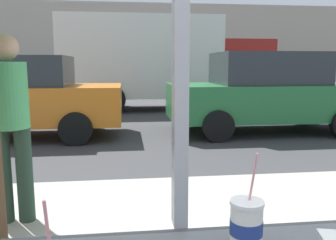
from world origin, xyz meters
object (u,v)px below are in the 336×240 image
object	(u,v)px
soda_cup_left	(246,226)
pedestrian	(10,117)
parked_car_green	(266,92)
parked_car_orange	(12,96)
box_truck	(161,60)

from	to	relation	value
soda_cup_left	pedestrian	size ratio (longest dim) A/B	0.20
parked_car_green	pedestrian	world-z (taller)	parked_car_green
parked_car_green	soda_cup_left	bearing A→B (deg)	-112.83
parked_car_orange	pedestrian	world-z (taller)	pedestrian
box_truck	pedestrian	distance (m)	9.27
parked_car_green	box_truck	size ratio (longest dim) A/B	0.63
box_truck	pedestrian	bearing A→B (deg)	-103.70
parked_car_green	box_truck	xyz separation A→B (m)	(-1.95, 4.46, 0.76)
box_truck	parked_car_green	bearing A→B (deg)	-66.34
soda_cup_left	parked_car_green	world-z (taller)	parked_car_green
pedestrian	parked_car_orange	bearing A→B (deg)	106.85
soda_cup_left	box_truck	size ratio (longest dim) A/B	0.05
soda_cup_left	parked_car_green	size ratio (longest dim) A/B	0.08
box_truck	pedestrian	size ratio (longest dim) A/B	4.29
parked_car_orange	pedestrian	xyz separation A→B (m)	(1.37, -4.53, 0.21)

